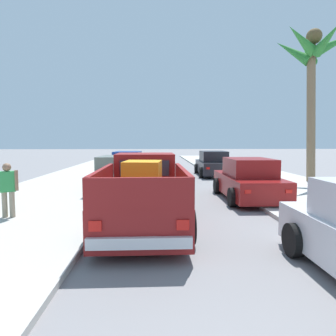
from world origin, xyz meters
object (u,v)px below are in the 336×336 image
at_px(car_left_near, 213,164).
at_px(pedestrian, 8,188).
at_px(pickup_truck, 144,194).
at_px(palm_tree_right_fore, 312,63).
at_px(car_right_near, 119,175).
at_px(car_left_far, 127,165).
at_px(car_right_far, 248,180).

bearing_deg(car_left_near, pedestrian, -125.16).
height_order(pickup_truck, palm_tree_right_fore, palm_tree_right_fore).
xyz_separation_m(pickup_truck, car_right_near, (-1.29, 5.22, -0.09)).
height_order(car_left_far, palm_tree_right_fore, palm_tree_right_fore).
relative_size(car_left_far, palm_tree_right_fore, 0.56).
xyz_separation_m(car_left_far, pedestrian, (-2.26, -10.30, 0.20)).
bearing_deg(car_left_near, car_right_near, -131.16).
relative_size(car_left_near, car_right_near, 0.99).
relative_size(pickup_truck, car_left_near, 1.22).
relative_size(pickup_truck, pedestrian, 3.29).
bearing_deg(car_left_far, car_left_near, 5.07).
bearing_deg(car_right_near, pickup_truck, -76.18).
bearing_deg(pickup_truck, pedestrian, 173.82).
bearing_deg(car_left_near, car_left_far, -174.93).
bearing_deg(car_left_near, palm_tree_right_fore, -39.29).
bearing_deg(car_left_near, pickup_truck, -109.32).
bearing_deg(palm_tree_right_fore, car_left_near, 140.71).
xyz_separation_m(car_right_near, palm_tree_right_fore, (9.49, 2.44, 5.41)).
bearing_deg(car_right_far, pickup_truck, -138.96).
bearing_deg(car_left_far, car_right_near, -88.70).
distance_m(car_right_near, pedestrian, 5.39).
bearing_deg(palm_tree_right_fore, car_right_far, -135.38).
height_order(car_left_near, car_left_far, same).
bearing_deg(car_left_far, pedestrian, -102.39).
height_order(car_right_near, pedestrian, pedestrian).
bearing_deg(car_left_far, palm_tree_right_fore, -17.53).
distance_m(car_left_far, car_right_far, 9.05).
height_order(car_right_far, palm_tree_right_fore, palm_tree_right_fore).
bearing_deg(palm_tree_right_fore, car_right_near, -165.59).
distance_m(pickup_truck, car_left_far, 10.79).
distance_m(car_left_near, car_right_far, 7.91).
xyz_separation_m(pickup_truck, car_right_far, (3.75, 3.26, -0.09)).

